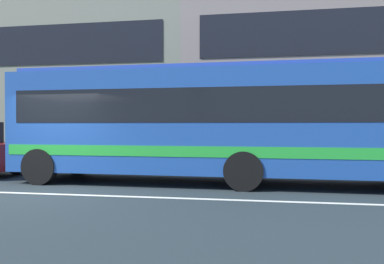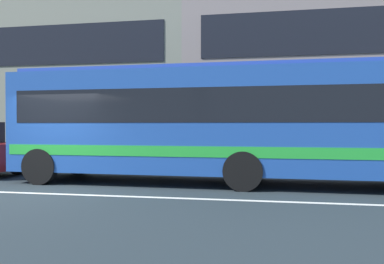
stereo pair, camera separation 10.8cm
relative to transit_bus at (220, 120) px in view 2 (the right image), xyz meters
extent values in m
plane|color=#232D31|center=(-4.38, -2.43, -1.80)|extent=(160.00, 160.00, 0.00)
cube|color=silver|center=(-4.38, -2.43, -1.79)|extent=(60.00, 0.16, 0.01)
cube|color=gray|center=(-12.90, 11.07, 3.00)|extent=(20.67, 8.70, 9.60)
cube|color=#1E499C|center=(0.00, 0.00, -0.05)|extent=(11.83, 2.68, 2.79)
cube|color=black|center=(0.00, 0.00, 0.37)|extent=(11.12, 2.69, 0.89)
cube|color=green|center=(0.00, 0.00, -0.82)|extent=(11.60, 2.70, 0.28)
cube|color=#25429E|center=(0.00, 0.00, 1.40)|extent=(11.35, 2.27, 0.12)
cube|color=black|center=(-5.90, 0.10, 0.37)|extent=(0.07, 2.08, 0.98)
cylinder|color=black|center=(-4.91, -1.05, -1.30)|extent=(1.00, 0.30, 1.00)
cylinder|color=black|center=(-4.88, 1.22, -1.30)|extent=(1.00, 0.30, 1.00)
cylinder|color=black|center=(0.71, -1.15, -1.30)|extent=(1.00, 0.30, 1.00)
cylinder|color=black|center=(0.75, 1.12, -1.30)|extent=(1.00, 0.30, 1.00)
cylinder|color=black|center=(-7.00, 0.99, -1.48)|extent=(0.65, 0.26, 0.64)
camera|label=1|loc=(1.23, -11.27, -0.16)|focal=37.66mm
camera|label=2|loc=(1.34, -11.25, -0.16)|focal=37.66mm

